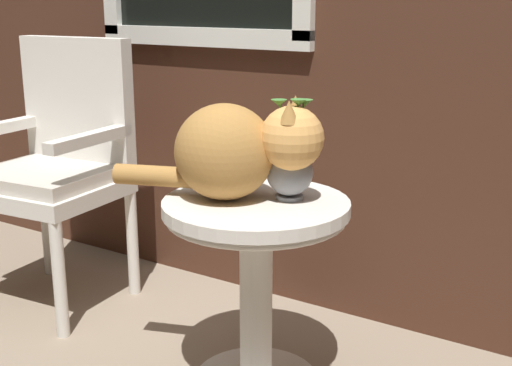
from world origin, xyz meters
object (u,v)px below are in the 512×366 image
(wicker_chair, at_px, (58,158))
(cat, at_px, (236,149))
(pewter_vase_with_ivy, at_px, (290,166))
(wicker_side_table, at_px, (256,257))

(wicker_chair, distance_m, cat, 0.95)
(cat, distance_m, pewter_vase_with_ivy, 0.15)
(cat, height_order, pewter_vase_with_ivy, cat)
(wicker_side_table, distance_m, pewter_vase_with_ivy, 0.28)
(cat, bearing_deg, wicker_side_table, 19.33)
(wicker_chair, bearing_deg, wicker_side_table, -9.10)
(wicker_chair, xyz_separation_m, pewter_vase_with_ivy, (1.04, -0.09, 0.13))
(wicker_side_table, distance_m, wicker_chair, 0.99)
(wicker_chair, xyz_separation_m, cat, (0.92, -0.17, 0.18))
(wicker_side_table, height_order, pewter_vase_with_ivy, pewter_vase_with_ivy)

